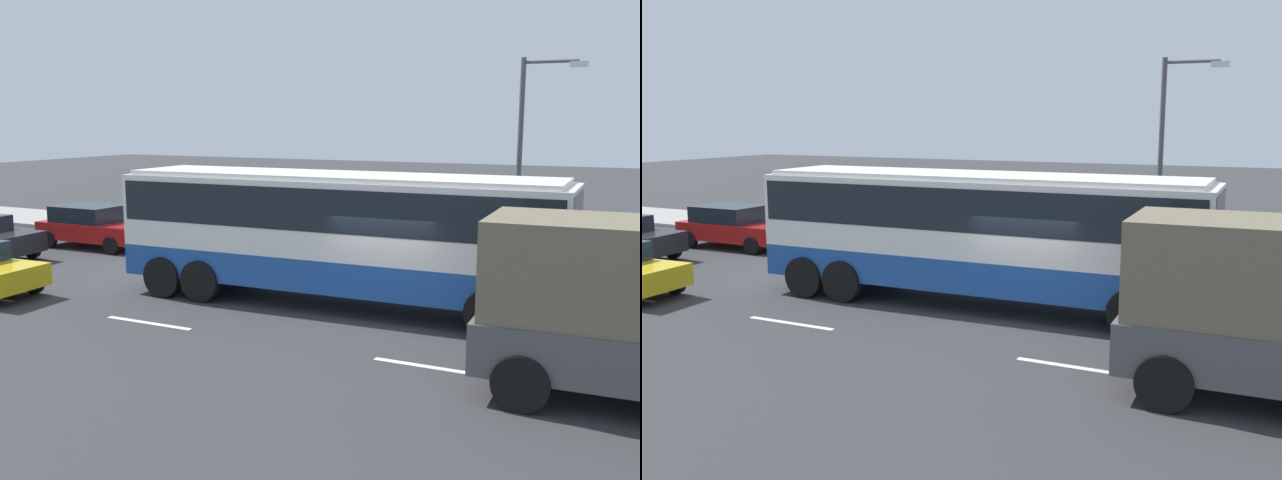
% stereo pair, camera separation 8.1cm
% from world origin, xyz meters
% --- Properties ---
extents(ground_plane, '(120.00, 120.00, 0.00)m').
position_xyz_m(ground_plane, '(0.00, 0.00, 0.00)').
color(ground_plane, '#333335').
extents(sidewalk_curb, '(80.00, 4.00, 0.15)m').
position_xyz_m(sidewalk_curb, '(0.00, 8.69, 0.07)').
color(sidewalk_curb, gray).
rests_on(sidewalk_curb, ground_plane).
extents(lane_centreline, '(25.93, 0.16, 0.01)m').
position_xyz_m(lane_centreline, '(-4.31, -2.82, 0.00)').
color(lane_centreline, white).
rests_on(lane_centreline, ground_plane).
extents(coach_bus, '(11.57, 2.95, 3.38)m').
position_xyz_m(coach_bus, '(-1.68, 0.67, 2.10)').
color(coach_bus, '#1E4C9E').
rests_on(coach_bus, ground_plane).
extents(car_red_compact, '(4.31, 1.98, 1.55)m').
position_xyz_m(car_red_compact, '(-13.30, 4.27, 0.81)').
color(car_red_compact, '#B21919').
rests_on(car_red_compact, ground_plane).
extents(street_lamp, '(1.93, 0.24, 6.41)m').
position_xyz_m(street_lamp, '(1.83, 6.96, 3.89)').
color(street_lamp, '#47474C').
rests_on(street_lamp, sidewalk_curb).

